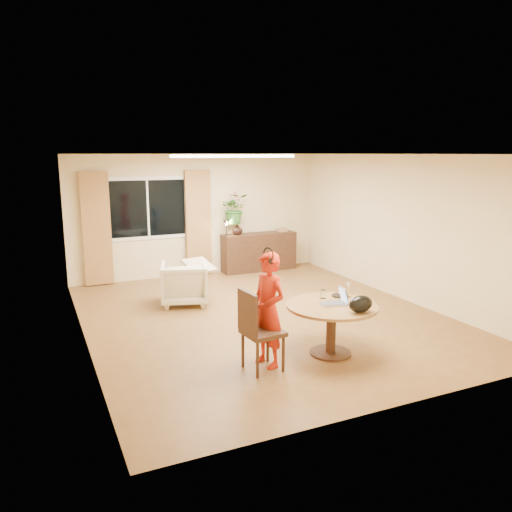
{
  "coord_description": "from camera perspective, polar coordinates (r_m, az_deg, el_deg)",
  "views": [
    {
      "loc": [
        -3.33,
        -7.02,
        2.62
      ],
      "look_at": [
        -0.22,
        -0.2,
        1.07
      ],
      "focal_mm": 35.0,
      "sensor_mm": 36.0,
      "label": 1
    }
  ],
  "objects": [
    {
      "name": "desk_lamp",
      "position": [
        10.81,
        -3.41,
        3.23
      ],
      "size": [
        0.17,
        0.17,
        0.36
      ],
      "primitive_type": null,
      "rotation": [
        0.0,
        0.0,
        -0.14
      ],
      "color": "black",
      "rests_on": "sideboard"
    },
    {
      "name": "ceiling_panel",
      "position": [
        8.87,
        -2.54,
        11.34
      ],
      "size": [
        2.2,
        0.35,
        0.05
      ],
      "primitive_type": "cube",
      "color": "white",
      "rests_on": "ceiling"
    },
    {
      "name": "dining_table",
      "position": [
        6.64,
        8.63,
        -6.7
      ],
      "size": [
        1.2,
        1.2,
        0.68
      ],
      "color": "brown",
      "rests_on": "floor"
    },
    {
      "name": "child",
      "position": [
        6.18,
        1.39,
        -6.17
      ],
      "size": [
        0.6,
        0.48,
        1.44
      ],
      "primitive_type": "imported",
      "rotation": [
        0.0,
        0.0,
        -1.29
      ],
      "color": "red",
      "rests_on": "floor"
    },
    {
      "name": "handbag",
      "position": [
        6.31,
        11.88,
        -5.39
      ],
      "size": [
        0.34,
        0.21,
        0.22
      ],
      "primitive_type": null,
      "rotation": [
        0.0,
        0.0,
        0.04
      ],
      "color": "black",
      "rests_on": "dining_table"
    },
    {
      "name": "throw",
      "position": [
        8.85,
        -6.53,
        -0.54
      ],
      "size": [
        0.56,
        0.63,
        0.03
      ],
      "primitive_type": null,
      "rotation": [
        0.0,
        0.0,
        0.21
      ],
      "color": "beige",
      "rests_on": "armchair"
    },
    {
      "name": "laptop",
      "position": [
        6.58,
        8.72,
        -4.51
      ],
      "size": [
        0.38,
        0.29,
        0.23
      ],
      "primitive_type": null,
      "rotation": [
        0.0,
        0.0,
        -0.19
      ],
      "color": "#B7B7BC",
      "rests_on": "dining_table"
    },
    {
      "name": "window",
      "position": [
        10.55,
        -12.25,
        5.35
      ],
      "size": [
        1.7,
        0.03,
        1.3
      ],
      "color": "white",
      "rests_on": "wall_back"
    },
    {
      "name": "floor",
      "position": [
        8.2,
        0.8,
        -6.93
      ],
      "size": [
        6.5,
        6.5,
        0.0
      ],
      "primitive_type": "plane",
      "color": "brown",
      "rests_on": "ground"
    },
    {
      "name": "dining_chair",
      "position": [
        6.12,
        0.79,
        -8.44
      ],
      "size": [
        0.53,
        0.49,
        1.02
      ],
      "primitive_type": null,
      "rotation": [
        0.0,
        0.0,
        0.1
      ],
      "color": "black",
      "rests_on": "floor"
    },
    {
      "name": "curtain_right",
      "position": [
        10.79,
        -6.62,
        3.77
      ],
      "size": [
        0.55,
        0.08,
        2.25
      ],
      "primitive_type": "cube",
      "color": "brown",
      "rests_on": "wall_back"
    },
    {
      "name": "bouquet",
      "position": [
        10.89,
        -2.43,
        5.42
      ],
      "size": [
        0.71,
        0.65,
        0.66
      ],
      "primitive_type": "imported",
      "rotation": [
        0.0,
        0.0,
        -0.27
      ],
      "color": "#345E23",
      "rests_on": "vase"
    },
    {
      "name": "pot_lid",
      "position": [
        6.98,
        9.55,
        -4.41
      ],
      "size": [
        0.27,
        0.27,
        0.04
      ],
      "primitive_type": null,
      "rotation": [
        0.0,
        0.0,
        -0.23
      ],
      "color": "white",
      "rests_on": "dining_table"
    },
    {
      "name": "book_stack",
      "position": [
        11.44,
        3.02,
        3.03
      ],
      "size": [
        0.22,
        0.16,
        0.09
      ],
      "primitive_type": null,
      "rotation": [
        0.0,
        0.0,
        0.02
      ],
      "color": "#8E6548",
      "rests_on": "sideboard"
    },
    {
      "name": "vase",
      "position": [
        10.97,
        -2.17,
        3.08
      ],
      "size": [
        0.25,
        0.25,
        0.25
      ],
      "primitive_type": "imported",
      "rotation": [
        0.0,
        0.0,
        0.05
      ],
      "color": "black",
      "rests_on": "sideboard"
    },
    {
      "name": "armchair",
      "position": [
        8.87,
        -8.18,
        -3.1
      ],
      "size": [
        0.99,
        1.01,
        0.74
      ],
      "primitive_type": "imported",
      "rotation": [
        0.0,
        0.0,
        2.85
      ],
      "color": "beige",
      "rests_on": "floor"
    },
    {
      "name": "wall_back",
      "position": [
        10.87,
        -6.55,
        4.66
      ],
      "size": [
        5.5,
        0.0,
        5.5
      ],
      "primitive_type": "plane",
      "rotation": [
        1.57,
        0.0,
        0.0
      ],
      "color": "#D4B68A",
      "rests_on": "floor"
    },
    {
      "name": "wall_right",
      "position": [
        9.38,
        16.22,
        3.15
      ],
      "size": [
        0.0,
        6.5,
        6.5
      ],
      "primitive_type": "plane",
      "rotation": [
        1.57,
        0.0,
        -1.57
      ],
      "color": "#D4B68A",
      "rests_on": "floor"
    },
    {
      "name": "ceiling",
      "position": [
        7.77,
        0.85,
        11.56
      ],
      "size": [
        6.5,
        6.5,
        0.0
      ],
      "primitive_type": "plane",
      "rotation": [
        3.14,
        0.0,
        0.0
      ],
      "color": "white",
      "rests_on": "wall_back"
    },
    {
      "name": "tumbler",
      "position": [
        6.85,
        7.67,
        -4.34
      ],
      "size": [
        0.1,
        0.1,
        0.11
      ],
      "primitive_type": null,
      "rotation": [
        0.0,
        0.0,
        -0.32
      ],
      "color": "white",
      "rests_on": "dining_table"
    },
    {
      "name": "wine_glass",
      "position": [
        6.95,
        10.51,
        -3.77
      ],
      "size": [
        0.09,
        0.09,
        0.21
      ],
      "primitive_type": null,
      "rotation": [
        0.0,
        0.0,
        0.32
      ],
      "color": "white",
      "rests_on": "dining_table"
    },
    {
      "name": "sideboard",
      "position": [
        11.27,
        0.34,
        0.48
      ],
      "size": [
        1.7,
        0.42,
        0.85
      ],
      "primitive_type": "cube",
      "color": "black",
      "rests_on": "floor"
    },
    {
      "name": "wall_left",
      "position": [
        7.17,
        -19.48,
        0.42
      ],
      "size": [
        0.0,
        6.5,
        6.5
      ],
      "primitive_type": "plane",
      "rotation": [
        1.57,
        0.0,
        1.57
      ],
      "color": "#D4B68A",
      "rests_on": "floor"
    },
    {
      "name": "curtain_left",
      "position": [
        10.35,
        -17.76,
        2.95
      ],
      "size": [
        0.55,
        0.08,
        2.25
      ],
      "primitive_type": "cube",
      "color": "brown",
      "rests_on": "wall_back"
    }
  ]
}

